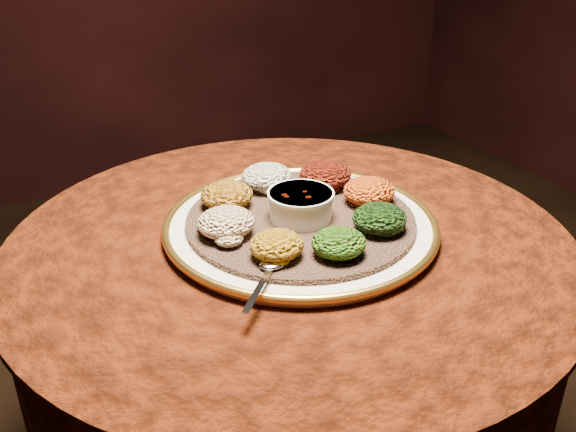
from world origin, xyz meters
name	(u,v)px	position (x,y,z in m)	size (l,w,h in m)	color
table	(290,323)	(0.00, 0.00, 0.55)	(0.96, 0.96, 0.73)	black
platter	(300,226)	(0.02, 0.01, 0.75)	(0.47, 0.47, 0.02)	silver
injera	(301,220)	(0.02, 0.01, 0.76)	(0.39, 0.39, 0.01)	brown
stew_bowl	(301,203)	(0.02, 0.01, 0.79)	(0.11, 0.11, 0.05)	white
spoon	(271,268)	(-0.10, -0.12, 0.77)	(0.11, 0.11, 0.01)	silver
portion_ayib	(267,177)	(0.03, 0.14, 0.78)	(0.09, 0.09, 0.05)	silver
portion_kitfo	(325,175)	(0.13, 0.10, 0.79)	(0.10, 0.09, 0.05)	black
portion_tikil	(369,191)	(0.16, 0.00, 0.78)	(0.09, 0.09, 0.04)	#B4770F
portion_gomen	(380,218)	(0.12, -0.09, 0.78)	(0.09, 0.09, 0.04)	black
portion_mixveg	(339,243)	(0.01, -0.13, 0.78)	(0.09, 0.08, 0.04)	#A0280A
portion_kik	(277,245)	(-0.07, -0.09, 0.78)	(0.08, 0.08, 0.04)	#AC780F
portion_timatim	(226,222)	(-0.11, 0.01, 0.78)	(0.09, 0.09, 0.04)	maroon
portion_shiro	(227,195)	(-0.07, 0.11, 0.78)	(0.09, 0.09, 0.04)	#A57613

